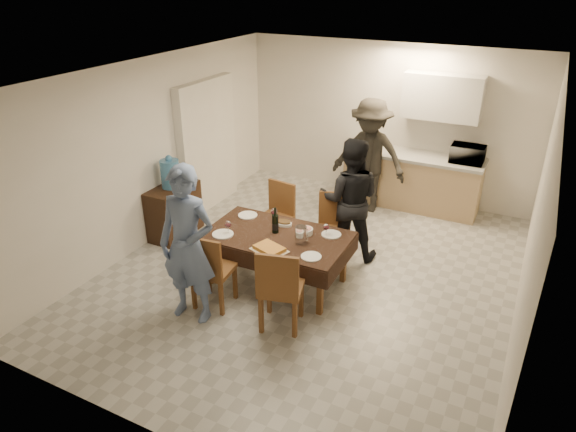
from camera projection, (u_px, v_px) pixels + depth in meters
name	position (u px, v px, depth m)	size (l,w,h in m)	color
floor	(311.00, 272.00, 6.84)	(5.00, 6.00, 0.02)	#A8A7A3
ceiling	(316.00, 74.00, 5.70)	(5.00, 6.00, 0.02)	white
wall_back	(386.00, 122.00, 8.67)	(5.00, 0.02, 2.60)	silver
wall_front	(150.00, 317.00, 3.86)	(5.00, 0.02, 2.60)	silver
wall_left	(153.00, 152.00, 7.28)	(0.02, 6.00, 2.60)	silver
wall_right	(536.00, 224.00, 5.26)	(0.02, 6.00, 2.60)	silver
stub_partition	(208.00, 146.00, 8.32)	(0.15, 1.40, 2.10)	silver
kitchen_base_cabinet	(411.00, 182.00, 8.56)	(2.20, 0.60, 0.86)	tan
kitchen_worktop	(414.00, 156.00, 8.36)	(2.24, 0.64, 0.05)	#9A9B97
upper_cabinet	(442.00, 97.00, 7.92)	(1.20, 0.34, 0.70)	silver
dining_table	(277.00, 237.00, 6.35)	(1.77, 1.05, 0.69)	black
chair_near_left	(208.00, 264.00, 5.88)	(0.49, 0.49, 0.53)	brown
chair_near_right	(277.00, 282.00, 5.50)	(0.57, 0.58, 0.55)	brown
chair_far_left	(271.00, 214.00, 7.09)	(0.50, 0.50, 0.52)	brown
chair_far_right	(331.00, 227.00, 6.72)	(0.56, 0.56, 0.53)	brown
console	(174.00, 211.00, 7.64)	(0.42, 0.84, 0.78)	black
water_jug	(170.00, 174.00, 7.38)	(0.27, 0.27, 0.41)	#478DC7
wine_bottle	(275.00, 220.00, 6.32)	(0.08, 0.08, 0.34)	black
water_pitcher	(301.00, 235.00, 6.11)	(0.14, 0.14, 0.22)	white
savoury_tart	(269.00, 249.00, 5.98)	(0.39, 0.30, 0.05)	gold
salad_bowl	(305.00, 231.00, 6.34)	(0.19, 0.19, 0.07)	white
mushroom_dish	(284.00, 224.00, 6.57)	(0.20, 0.20, 0.03)	white
wine_glass_a	(228.00, 227.00, 6.32)	(0.08, 0.08, 0.18)	white
wine_glass_b	(326.00, 230.00, 6.28)	(0.08, 0.08, 0.17)	white
wine_glass_c	(274.00, 215.00, 6.61)	(0.09, 0.09, 0.20)	white
plate_near_left	(223.00, 234.00, 6.33)	(0.26, 0.26, 0.02)	white
plate_near_right	(311.00, 257.00, 5.85)	(0.24, 0.24, 0.01)	white
plate_far_left	(248.00, 215.00, 6.82)	(0.26, 0.26, 0.01)	white
plate_far_right	(331.00, 234.00, 6.33)	(0.24, 0.24, 0.01)	white
microwave	(468.00, 154.00, 7.95)	(0.50, 0.34, 0.28)	silver
person_near	(188.00, 246.00, 5.61)	(0.67, 0.44, 1.84)	slate
person_far	(350.00, 199.00, 6.88)	(0.83, 0.65, 1.71)	black
person_kitchen	(369.00, 156.00, 8.22)	(1.20, 0.69, 1.86)	black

